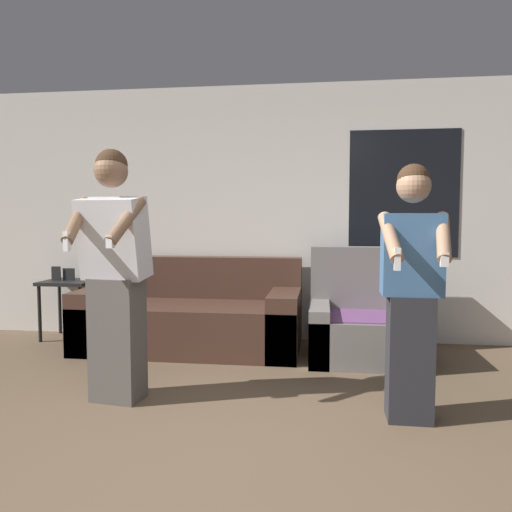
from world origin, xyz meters
name	(u,v)px	position (x,y,z in m)	size (l,w,h in m)	color
ground_plane	(213,506)	(0.00, 0.00, 0.00)	(14.00, 14.00, 0.00)	brown
wall_back	(280,213)	(0.02, 3.22, 1.35)	(6.76, 0.07, 2.70)	silver
couch	(192,317)	(-0.82, 2.70, 0.31)	(2.16, 0.99, 0.89)	#472D23
armchair	(364,324)	(0.86, 2.57, 0.31)	(1.00, 0.90, 1.02)	slate
side_table	(69,289)	(-2.24, 2.92, 0.54)	(0.54, 0.49, 0.78)	black
person_left	(115,275)	(-0.97, 1.20, 0.90)	(0.51, 0.54, 1.77)	#56514C
person_right	(411,290)	(1.04, 1.12, 0.84)	(0.44, 0.46, 1.63)	#28282D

